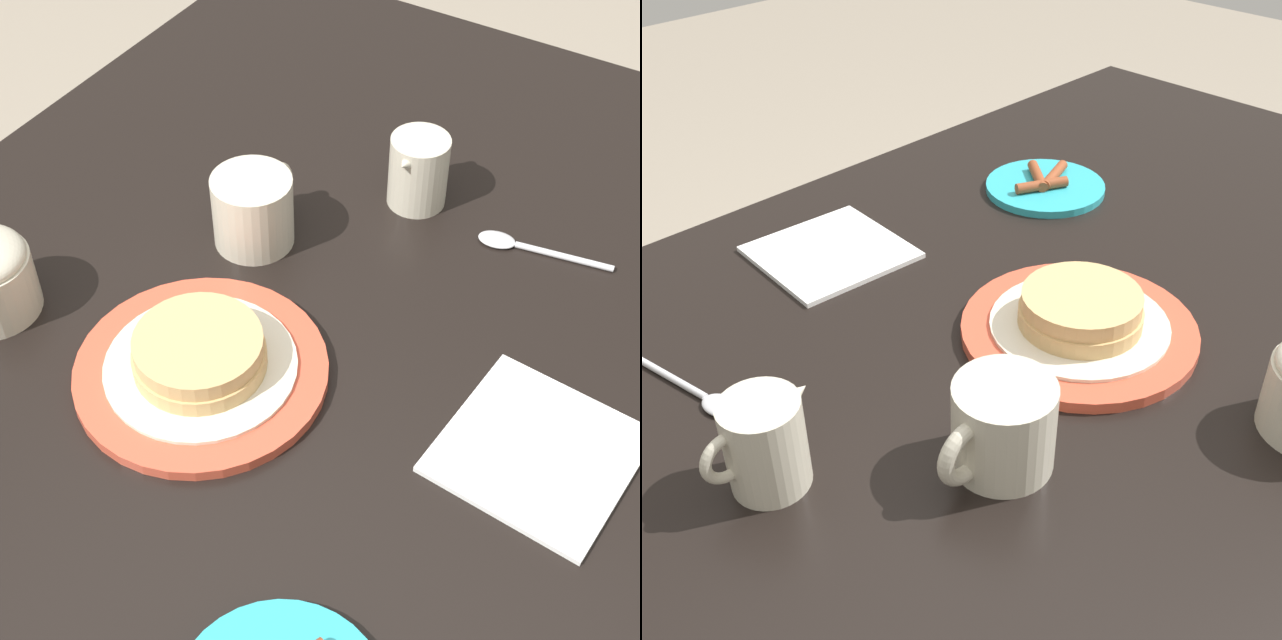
# 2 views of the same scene
# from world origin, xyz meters

# --- Properties ---
(dining_table) EXTENTS (1.43, 0.91, 0.77)m
(dining_table) POSITION_xyz_m (0.00, 0.00, 0.65)
(dining_table) COLOR black
(dining_table) RESTS_ON ground_plane
(pancake_plate) EXTENTS (0.24, 0.24, 0.05)m
(pancake_plate) POSITION_xyz_m (-0.01, 0.03, 0.78)
(pancake_plate) COLOR #DB5138
(pancake_plate) RESTS_ON dining_table
(side_plate_bacon) EXTENTS (0.16, 0.16, 0.02)m
(side_plate_bacon) POSITION_xyz_m (-0.23, -0.21, 0.77)
(side_plate_bacon) COLOR #2DADBC
(side_plate_bacon) RESTS_ON dining_table
(coffee_mug) EXTENTS (0.12, 0.09, 0.08)m
(coffee_mug) POSITION_xyz_m (0.18, 0.09, 0.81)
(coffee_mug) COLOR beige
(coffee_mug) RESTS_ON dining_table
(creamer_pitcher) EXTENTS (0.10, 0.07, 0.09)m
(creamer_pitcher) POSITION_xyz_m (0.33, -0.03, 0.81)
(creamer_pitcher) COLOR beige
(creamer_pitcher) RESTS_ON dining_table
(napkin) EXTENTS (0.17, 0.17, 0.01)m
(napkin) POSITION_xyz_m (0.07, -0.28, 0.77)
(napkin) COLOR white
(napkin) RESTS_ON dining_table
(spoon) EXTENTS (0.04, 0.15, 0.01)m
(spoon) POSITION_xyz_m (0.32, -0.16, 0.77)
(spoon) COLOR silver
(spoon) RESTS_ON dining_table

